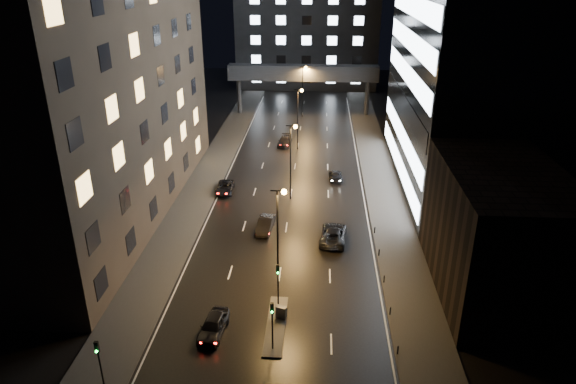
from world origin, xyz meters
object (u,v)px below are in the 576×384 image
(car_away_a, at_px, (213,325))
(car_away_d, at_px, (285,141))
(car_toward_a, at_px, (333,234))
(utility_cabinet, at_px, (281,312))
(car_toward_b, at_px, (336,176))
(car_away_b, at_px, (265,225))
(car_away_c, at_px, (225,188))

(car_away_a, relative_size, car_away_d, 0.92)
(car_away_d, distance_m, car_toward_a, 33.56)
(car_away_a, distance_m, utility_cabinet, 5.96)
(car_away_a, relative_size, car_toward_b, 1.03)
(car_away_b, height_order, car_away_c, car_away_b)
(car_away_b, bearing_deg, car_toward_a, -8.71)
(car_away_a, relative_size, car_toward_a, 0.78)
(car_toward_b, distance_m, utility_cabinet, 32.48)
(car_away_c, height_order, utility_cabinet, car_away_c)
(car_away_c, bearing_deg, utility_cabinet, -72.88)
(utility_cabinet, bearing_deg, car_away_c, 129.47)
(car_away_b, xyz_separation_m, utility_cabinet, (3.08, -16.10, -0.05))
(car_toward_a, height_order, utility_cabinet, car_toward_a)
(utility_cabinet, bearing_deg, car_away_b, 120.33)
(car_away_c, height_order, car_toward_a, car_toward_a)
(car_away_b, distance_m, car_away_d, 30.77)
(car_away_b, bearing_deg, car_toward_b, 66.92)
(car_away_c, bearing_deg, car_toward_a, -43.66)
(car_away_c, bearing_deg, car_toward_b, 16.73)
(car_toward_a, relative_size, utility_cabinet, 5.32)
(car_away_c, xyz_separation_m, utility_cabinet, (9.70, -26.66, 0.04))
(car_away_b, relative_size, car_away_c, 0.97)
(car_away_b, distance_m, car_toward_b, 18.04)
(car_away_c, height_order, car_away_d, car_away_d)
(car_away_b, relative_size, car_toward_b, 1.04)
(car_away_a, distance_m, car_away_b, 18.51)
(car_away_d, bearing_deg, car_toward_b, -55.41)
(car_away_d, bearing_deg, car_toward_a, -71.50)
(car_toward_b, height_order, utility_cabinet, car_toward_b)
(car_away_c, xyz_separation_m, car_toward_a, (14.44, -12.46, 0.16))
(car_away_d, distance_m, utility_cabinet, 46.96)
(utility_cabinet, bearing_deg, car_away_d, 113.11)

